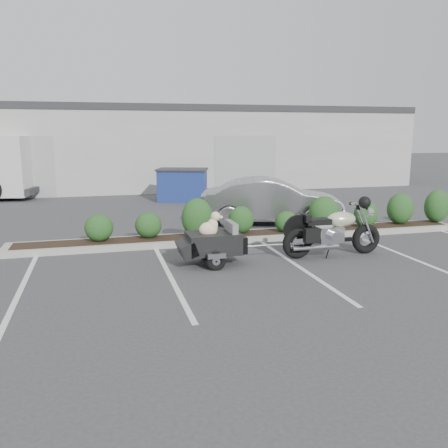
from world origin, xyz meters
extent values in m
plane|color=#38383A|center=(0.00, 0.00, 0.00)|extent=(90.00, 90.00, 0.00)
cube|color=#9E9E93|center=(1.00, 2.20, 0.07)|extent=(12.00, 1.00, 0.15)
cube|color=#9EA099|center=(0.00, 17.00, 2.00)|extent=(26.00, 10.00, 4.00)
torus|color=black|center=(1.44, 0.07, 0.34)|extent=(0.70, 0.18, 0.70)
torus|color=black|center=(3.15, 0.08, 0.34)|extent=(0.70, 0.18, 0.70)
cylinder|color=silver|center=(1.44, 0.07, 0.34)|extent=(0.29, 0.13, 0.29)
cylinder|color=silver|center=(3.15, 0.08, 0.34)|extent=(0.25, 0.11, 0.25)
cylinder|color=silver|center=(3.08, -0.03, 0.73)|extent=(0.45, 0.06, 0.92)
cylinder|color=silver|center=(3.08, 0.18, 0.73)|extent=(0.45, 0.06, 0.92)
cylinder|color=silver|center=(2.91, 0.08, 1.12)|extent=(0.04, 0.73, 0.04)
cylinder|color=silver|center=(3.21, 0.08, 0.96)|extent=(0.13, 0.19, 0.19)
sphere|color=black|center=(2.87, -0.24, 1.25)|extent=(0.27, 0.27, 0.27)
cube|color=silver|center=(2.22, 0.07, 0.50)|extent=(0.57, 0.36, 0.35)
cube|color=black|center=(2.32, 0.07, 0.36)|extent=(0.94, 0.11, 0.08)
ellipsoid|color=beige|center=(2.50, 0.07, 0.83)|extent=(0.69, 0.39, 0.34)
cube|color=black|center=(1.91, 0.07, 0.81)|extent=(0.57, 0.32, 0.12)
cube|color=black|center=(1.62, 0.07, 0.91)|extent=(0.13, 0.31, 0.17)
cylinder|color=silver|center=(1.80, -0.12, 0.27)|extent=(1.09, 0.10, 0.09)
cylinder|color=silver|center=(1.80, 0.26, 0.27)|extent=(1.09, 0.10, 0.09)
cube|color=black|center=(1.65, -0.22, 0.57)|extent=(0.35, 0.15, 0.31)
cube|color=black|center=(-0.48, 0.07, 0.47)|extent=(1.10, 0.76, 0.44)
cube|color=slate|center=(-0.09, 0.07, 0.75)|extent=(0.13, 0.65, 0.31)
cube|color=slate|center=(-0.43, 0.07, 0.58)|extent=(0.73, 0.65, 0.04)
cube|color=black|center=(-1.05, 0.07, 0.40)|extent=(0.40, 0.75, 0.38)
cube|color=black|center=(0.10, 0.08, 0.42)|extent=(0.21, 0.52, 0.35)
torus|color=black|center=(-0.53, -0.37, 0.19)|extent=(0.41, 0.12, 0.41)
torus|color=black|center=(-0.54, 0.51, 0.19)|extent=(0.41, 0.12, 0.41)
cube|color=silver|center=(-0.53, -0.42, 0.31)|extent=(0.38, 0.09, 0.10)
cube|color=silver|center=(-0.54, 0.56, 0.31)|extent=(0.38, 0.09, 0.10)
cylinder|color=black|center=(-0.53, 0.07, 0.19)|extent=(0.05, 0.94, 0.04)
cylinder|color=silver|center=(0.35, 0.08, 0.34)|extent=(0.62, 0.04, 0.04)
ellipsoid|color=beige|center=(-0.58, 0.07, 0.76)|extent=(0.39, 0.27, 0.31)
ellipsoid|color=beige|center=(-0.49, 0.07, 0.85)|extent=(0.23, 0.21, 0.29)
sphere|color=beige|center=(-0.43, 0.07, 1.04)|extent=(0.20, 0.20, 0.20)
ellipsoid|color=beige|center=(-0.33, 0.07, 1.01)|extent=(0.15, 0.08, 0.07)
sphere|color=black|center=(-0.27, 0.07, 1.01)|extent=(0.04, 0.04, 0.04)
ellipsoid|color=beige|center=(-0.47, 0.02, 1.06)|extent=(0.05, 0.04, 0.11)
ellipsoid|color=beige|center=(-0.47, 0.13, 1.06)|extent=(0.05, 0.04, 0.11)
cylinder|color=beige|center=(-0.46, 0.01, 0.65)|extent=(0.05, 0.05, 0.12)
cylinder|color=beige|center=(-0.46, 0.14, 0.65)|extent=(0.05, 0.05, 0.12)
imported|color=#A1A1A8|center=(2.31, 4.00, 0.70)|extent=(4.49, 2.70, 1.40)
cube|color=navy|center=(0.56, 9.60, 0.63)|extent=(2.19, 1.79, 1.26)
cube|color=#2D2D30|center=(0.56, 9.60, 1.28)|extent=(2.32, 1.92, 0.06)
cube|color=silver|center=(-6.47, 12.29, 1.39)|extent=(2.70, 2.95, 2.44)
cube|color=black|center=(-6.47, 12.29, 1.05)|extent=(0.52, 2.08, 1.11)
cylinder|color=black|center=(-6.43, 13.53, 0.50)|extent=(1.04, 0.51, 1.00)
camera|label=1|loc=(-2.78, -9.38, 2.77)|focal=38.00mm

